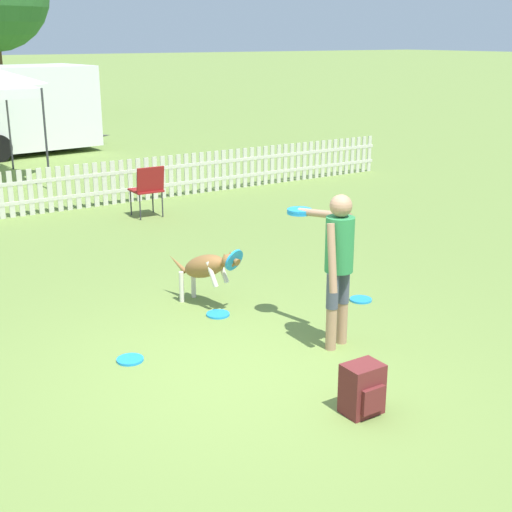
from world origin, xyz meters
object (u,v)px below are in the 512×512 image
Objects in this scene: handler_person at (336,253)px; leaping_dog at (207,267)px; frisbee_near_dog at (218,314)px; folding_chair_center at (148,187)px; frisbee_midfield at (361,300)px; equipment_trailer at (1,109)px; frisbee_near_handler at (130,360)px; backpack_on_grass at (363,389)px.

leaping_dog is (-0.54, 1.65, -0.50)m from handler_person.
folding_chair_center reaches higher than frisbee_near_dog.
folding_chair_center reaches higher than frisbee_midfield.
equipment_trailer is at bearing 85.63° from frisbee_near_dog.
folding_chair_center reaches higher than leaping_dog.
leaping_dog is at bearing 33.25° from frisbee_near_handler.
frisbee_near_dog is 13.01m from equipment_trailer.
equipment_trailer is (-0.29, 8.35, 0.66)m from folding_chair_center.
frisbee_midfield is at bearing 134.29° from leaping_dog.
backpack_on_grass is at bearing 69.61° from leaping_dog.
equipment_trailer reaches higher than frisbee_near_dog.
handler_person is 1.64m from frisbee_midfield.
handler_person reaches higher than frisbee_near_dog.
frisbee_midfield is 0.29× the size of folding_chair_center.
frisbee_near_dog is 1.73m from frisbee_midfield.
leaping_dog is 1.22× the size of folding_chair_center.
equipment_trailer is (0.40, 14.24, 0.22)m from handler_person.
leaping_dog is at bearing 81.37° from frisbee_near_dog.
backpack_on_grass reaches higher than frisbee_near_dog.
frisbee_near_dog is 4.77m from folding_chair_center.
frisbee_midfield is 2.66m from backpack_on_grass.
handler_person is at bearing -22.12° from frisbee_near_handler.
backpack_on_grass is at bearing -130.84° from frisbee_midfield.
leaping_dog is 2.52× the size of backpack_on_grass.
backpack_on_grass is 15.51m from equipment_trailer.
frisbee_midfield is 0.05× the size of equipment_trailer.
equipment_trailer is at bearing 92.84° from frisbee_midfield.
frisbee_near_handler is at bearing -179.32° from frisbee_midfield.
backpack_on_grass is 0.08× the size of equipment_trailer.
folding_chair_center is (-0.38, 5.09, 0.53)m from frisbee_midfield.
frisbee_midfield is 0.60× the size of backpack_on_grass.
backpack_on_grass reaches higher than frisbee_midfield.
folding_chair_center is at bearing 63.34° from frisbee_near_handler.
folding_chair_center is (2.57, 5.12, 0.53)m from frisbee_near_handler.
leaping_dog is 4.41m from folding_chair_center.
frisbee_near_dog and frisbee_midfield have the same top height.
handler_person is at bearing 84.86° from folding_chair_center.
frisbee_near_handler is 0.60× the size of backpack_on_grass.
frisbee_near_handler is at bearing 140.11° from handler_person.
leaping_dog is 4.21× the size of frisbee_midfield.
frisbee_near_handler is 1.00× the size of frisbee_midfield.
equipment_trailer is (2.29, 13.47, 1.18)m from frisbee_near_handler.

